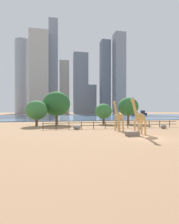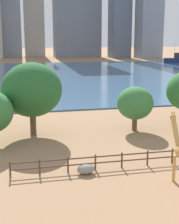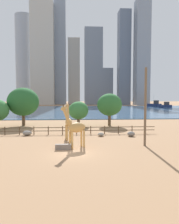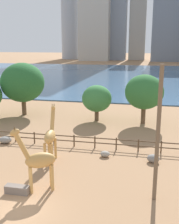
{
  "view_description": "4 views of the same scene",
  "coord_description": "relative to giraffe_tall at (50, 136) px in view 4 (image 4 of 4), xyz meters",
  "views": [
    {
      "loc": [
        -11.13,
        -19.0,
        3.31
      ],
      "look_at": [
        -0.42,
        33.56,
        2.85
      ],
      "focal_mm": 28.0,
      "sensor_mm": 36.0,
      "label": 1
    },
    {
      "loc": [
        -12.5,
        -13.24,
        10.66
      ],
      "look_at": [
        -3.71,
        25.56,
        1.69
      ],
      "focal_mm": 55.0,
      "sensor_mm": 36.0,
      "label": 2
    },
    {
      "loc": [
        0.13,
        -22.41,
        5.88
      ],
      "look_at": [
        2.98,
        19.92,
        3.0
      ],
      "focal_mm": 35.0,
      "sensor_mm": 36.0,
      "label": 3
    },
    {
      "loc": [
        7.81,
        -15.03,
        10.73
      ],
      "look_at": [
        -0.12,
        22.32,
        1.22
      ],
      "focal_mm": 45.0,
      "sensor_mm": 36.0,
      "label": 4
    }
  ],
  "objects": [
    {
      "name": "tree_right_tall",
      "position": [
        8.05,
        14.3,
        1.91
      ],
      "size": [
        5.12,
        5.12,
        6.64
      ],
      "color": "brown",
      "rests_on": "ground"
    },
    {
      "name": "harbor_water",
      "position": [
        0.76,
        68.96,
        -2.31
      ],
      "size": [
        180.0,
        86.0,
        0.2
      ],
      "primitive_type": "cube",
      "color": "#3D6084",
      "rests_on": "ground"
    },
    {
      "name": "skyline_block_central",
      "position": [
        15.99,
        146.84,
        28.02
      ],
      "size": [
        14.29,
        8.36,
        60.85
      ],
      "primitive_type": "cube",
      "color": "slate",
      "rests_on": "ground"
    },
    {
      "name": "feeding_trough",
      "position": [
        -0.43,
        -6.09,
        -2.11
      ],
      "size": [
        1.8,
        0.6,
        0.6
      ],
      "primitive_type": "cube",
      "color": "#72665B",
      "rests_on": "ground"
    },
    {
      "name": "giraffe_tall",
      "position": [
        0.0,
        0.0,
        0.0
      ],
      "size": [
        1.16,
        3.37,
        5.13
      ],
      "rotation": [
        0.0,
        0.0,
        1.69
      ],
      "color": "tan",
      "rests_on": "ground"
    },
    {
      "name": "tree_center_broad",
      "position": [
        -9.76,
        15.37,
        2.52
      ],
      "size": [
        6.45,
        6.45,
        7.84
      ],
      "color": "brown",
      "rests_on": "ground"
    },
    {
      "name": "enclosure_fence",
      "position": [
        0.46,
        3.96,
        -1.64
      ],
      "size": [
        26.12,
        0.14,
        1.3
      ],
      "color": "#4C3826",
      "rests_on": "ground"
    },
    {
      "name": "skyline_block_right",
      "position": [
        0.28,
        158.48,
        25.31
      ],
      "size": [
        9.86,
        8.25,
        55.44
      ],
      "primitive_type": "cube",
      "color": "#ADA89E",
      "rests_on": "ground"
    },
    {
      "name": "boulder_by_pole",
      "position": [
        9.33,
        1.58,
        -2.04
      ],
      "size": [
        1.14,
        0.97,
        0.73
      ],
      "primitive_type": "ellipsoid",
      "color": "gray",
      "rests_on": "ground"
    },
    {
      "name": "giraffe_companion",
      "position": [
        0.95,
        -5.3,
        -0.03
      ],
      "size": [
        3.13,
        2.08,
        5.09
      ],
      "rotation": [
        0.0,
        0.0,
        3.64
      ],
      "color": "tan",
      "rests_on": "ground"
    },
    {
      "name": "utility_pole",
      "position": [
        9.34,
        -4.82,
        2.3
      ],
      "size": [
        0.28,
        0.28,
        9.41
      ],
      "primitive_type": "cylinder",
      "color": "brown",
      "rests_on": "ground"
    },
    {
      "name": "tree_left_large",
      "position": [
        1.63,
        14.47,
        0.73
      ],
      "size": [
        4.11,
        4.11,
        5.01
      ],
      "color": "brown",
      "rests_on": "ground"
    },
    {
      "name": "boulder_near_fence",
      "position": [
        4.79,
        1.93,
        -2.13
      ],
      "size": [
        0.95,
        0.74,
        0.56
      ],
      "primitive_type": "ellipsoid",
      "color": "gray",
      "rests_on": "ground"
    },
    {
      "name": "ground_plane",
      "position": [
        0.76,
        71.96,
        -2.41
      ],
      "size": [
        400.0,
        400.0,
        0.0
      ],
      "primitive_type": "plane",
      "color": "#9E7551"
    },
    {
      "name": "boulder_small",
      "position": [
        -6.45,
        3.36,
        -2.03
      ],
      "size": [
        1.41,
        1.01,
        0.76
      ],
      "primitive_type": "ellipsoid",
      "color": "gray",
      "rests_on": "ground"
    }
  ]
}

